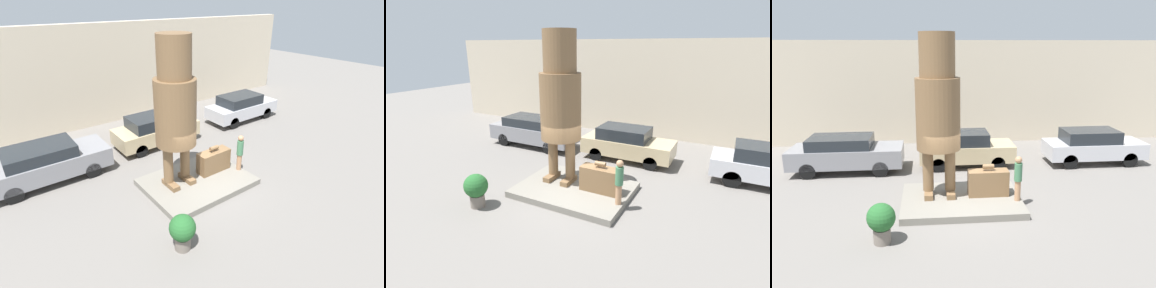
% 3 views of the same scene
% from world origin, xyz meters
% --- Properties ---
extents(ground_plane, '(60.00, 60.00, 0.00)m').
position_xyz_m(ground_plane, '(0.00, 0.00, 0.00)').
color(ground_plane, slate).
extents(pedestal, '(4.10, 3.04, 0.23)m').
position_xyz_m(pedestal, '(0.00, 0.00, 0.12)').
color(pedestal, slate).
rests_on(pedestal, ground_plane).
extents(building_backdrop, '(28.00, 0.60, 5.59)m').
position_xyz_m(building_backdrop, '(0.00, 8.69, 2.79)').
color(building_backdrop, beige).
rests_on(building_backdrop, ground_plane).
extents(statue_figure, '(1.50, 1.50, 5.54)m').
position_xyz_m(statue_figure, '(-0.74, 0.32, 3.48)').
color(statue_figure, brown).
rests_on(statue_figure, pedestal).
extents(giant_suitcase, '(1.41, 0.55, 1.13)m').
position_xyz_m(giant_suitcase, '(0.96, 0.14, 0.69)').
color(giant_suitcase, brown).
rests_on(giant_suitcase, pedestal).
extents(tourist, '(0.26, 0.26, 1.56)m').
position_xyz_m(tourist, '(1.88, -0.43, 1.09)').
color(tourist, '#A87A56').
rests_on(tourist, pedestal).
extents(parked_car_grey, '(4.74, 1.85, 1.57)m').
position_xyz_m(parked_car_grey, '(-4.64, 3.87, 0.84)').
color(parked_car_grey, gray).
rests_on(parked_car_grey, ground_plane).
extents(parked_car_tan, '(4.22, 1.73, 1.59)m').
position_xyz_m(parked_car_tan, '(0.57, 4.16, 0.83)').
color(parked_car_tan, tan).
rests_on(parked_car_tan, ground_plane).
extents(planter_pot, '(0.80, 0.80, 1.18)m').
position_xyz_m(planter_pot, '(-2.44, -2.44, 0.68)').
color(planter_pot, '#70665B').
rests_on(planter_pot, ground_plane).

